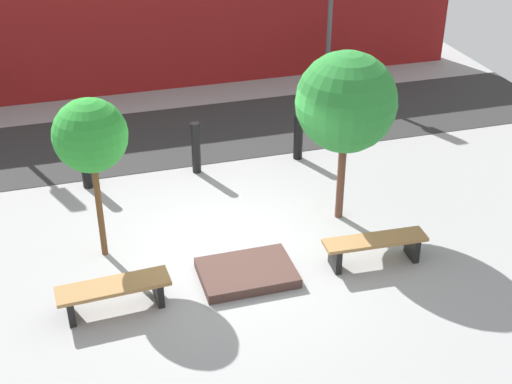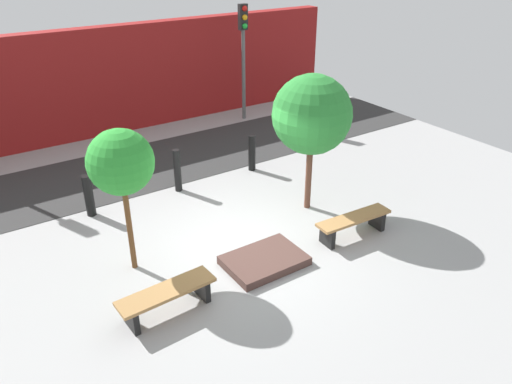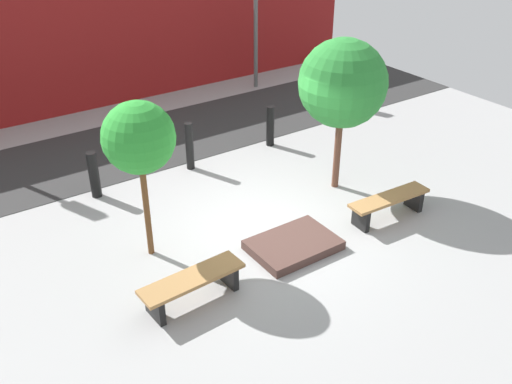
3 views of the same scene
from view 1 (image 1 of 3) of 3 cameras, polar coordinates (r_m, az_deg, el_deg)
ground_plane at (r=12.04m, az=-1.78°, el=-4.61°), size 18.00×18.00×0.00m
road_strip at (r=16.03m, az=-6.11°, el=4.53°), size 18.00×3.08×0.01m
building_facade at (r=18.33m, az=-8.30°, el=13.03°), size 16.20×0.50×3.22m
bench_left at (r=10.79m, az=-11.31°, el=-7.80°), size 1.68×0.55×0.45m
bench_right at (r=11.70m, az=9.48°, el=-4.24°), size 1.71×0.49×0.46m
planter_bed at (r=11.35m, az=-0.73°, el=-6.47°), size 1.49×1.05×0.17m
tree_behind_left_bench at (r=11.14m, az=-13.12°, el=4.37°), size 1.16×1.16×2.76m
tree_behind_right_bench at (r=12.00m, az=7.22°, el=7.13°), size 1.71×1.71×3.09m
bollard_far_left at (r=14.03m, az=-13.45°, el=2.16°), size 0.21×0.21×0.97m
bollard_left at (r=14.22m, az=-4.83°, el=3.54°), size 0.18×0.18×1.07m
bollard_center at (r=14.76m, az=3.40°, el=4.42°), size 0.19×0.19×0.98m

